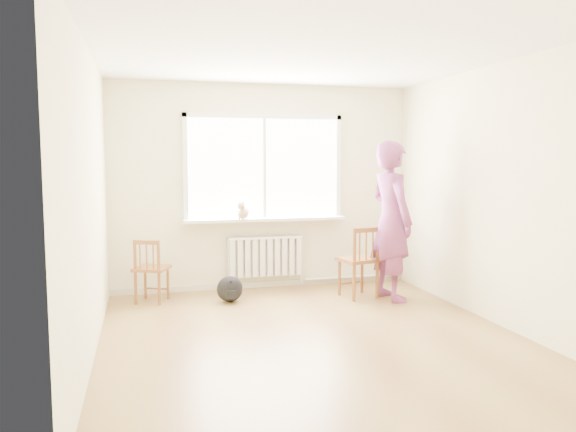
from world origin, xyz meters
TOP-DOWN VIEW (x-y plane):
  - floor at (0.00, 0.00)m, footprint 4.50×4.50m
  - ceiling at (0.00, 0.00)m, footprint 4.50×4.50m
  - back_wall at (0.00, 2.25)m, footprint 4.00×0.01m
  - window at (0.00, 2.22)m, footprint 2.12×0.05m
  - windowsill at (0.00, 2.14)m, footprint 2.15×0.22m
  - radiator at (0.00, 2.16)m, footprint 1.00×0.12m
  - heating_pipe at (1.25, 2.19)m, footprint 1.40×0.04m
  - baseboard at (0.00, 2.23)m, footprint 4.00×0.03m
  - chair_left at (-1.50, 1.76)m, footprint 0.49×0.48m
  - chair_right at (1.03, 1.36)m, footprint 0.52×0.50m
  - person at (1.37, 1.22)m, footprint 0.56×0.77m
  - cat at (-0.32, 2.06)m, footprint 0.24×0.37m
  - backpack at (-0.57, 1.57)m, footprint 0.32×0.24m

SIDE VIEW (x-z plane):
  - floor at x=0.00m, z-range 0.00..0.00m
  - baseboard at x=0.00m, z-range 0.00..0.08m
  - heating_pipe at x=1.25m, z-range 0.06..0.10m
  - backpack at x=-0.57m, z-range 0.00..0.31m
  - chair_left at x=-1.50m, z-range 0.00..0.78m
  - radiator at x=0.00m, z-range 0.16..0.71m
  - chair_right at x=1.03m, z-range 0.00..0.90m
  - windowsill at x=0.00m, z-range 0.91..0.95m
  - person at x=1.37m, z-range 0.00..1.94m
  - cat at x=-0.32m, z-range 0.93..1.18m
  - back_wall at x=0.00m, z-range 0.00..2.70m
  - window at x=0.00m, z-range 0.95..2.37m
  - ceiling at x=0.00m, z-range 2.70..2.70m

